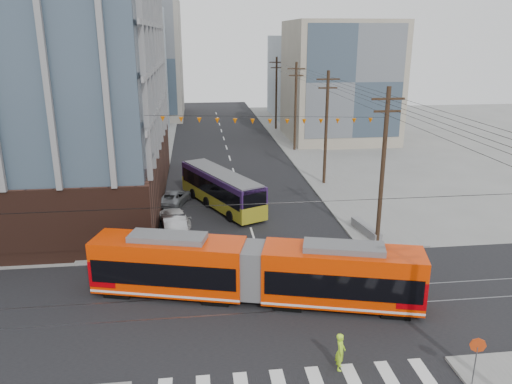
# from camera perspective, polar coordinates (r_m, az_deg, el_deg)

# --- Properties ---
(ground) EXTENTS (160.00, 160.00, 0.00)m
(ground) POSITION_cam_1_polar(r_m,az_deg,el_deg) (24.98, 3.45, -17.01)
(ground) COLOR slate
(bg_bldg_nw_near) EXTENTS (18.00, 16.00, 18.00)m
(bg_bldg_nw_near) POSITION_cam_1_polar(r_m,az_deg,el_deg) (73.56, -17.63, 12.73)
(bg_bldg_nw_near) COLOR #8C99A5
(bg_bldg_nw_near) RESTS_ON ground
(bg_bldg_ne_near) EXTENTS (14.00, 14.00, 16.00)m
(bg_bldg_ne_near) POSITION_cam_1_polar(r_m,az_deg,el_deg) (71.32, 9.51, 12.36)
(bg_bldg_ne_near) COLOR gray
(bg_bldg_ne_near) RESTS_ON ground
(bg_bldg_nw_far) EXTENTS (16.00, 18.00, 20.00)m
(bg_bldg_nw_far) POSITION_cam_1_polar(r_m,az_deg,el_deg) (92.85, -13.63, 14.51)
(bg_bldg_nw_far) COLOR gray
(bg_bldg_nw_far) RESTS_ON ground
(bg_bldg_ne_far) EXTENTS (16.00, 16.00, 14.00)m
(bg_bldg_ne_far) POSITION_cam_1_polar(r_m,az_deg,el_deg) (91.17, 7.16, 12.91)
(bg_bldg_ne_far) COLOR #8C99A5
(bg_bldg_ne_far) RESTS_ON ground
(utility_pole_far) EXTENTS (0.30, 0.30, 11.00)m
(utility_pole_far) POSITION_cam_1_polar(r_m,az_deg,el_deg) (77.69, 2.33, 11.14)
(utility_pole_far) COLOR black
(utility_pole_far) RESTS_ON ground
(streetcar) EXTENTS (18.15, 7.18, 3.49)m
(streetcar) POSITION_cam_1_polar(r_m,az_deg,el_deg) (27.76, -0.27, -9.02)
(streetcar) COLOR red
(streetcar) RESTS_ON ground
(city_bus) EXTENTS (6.80, 11.01, 3.12)m
(city_bus) POSITION_cam_1_polar(r_m,az_deg,el_deg) (42.70, -4.00, 0.35)
(city_bus) COLOR #2C1645
(city_bus) RESTS_ON ground
(parked_car_silver) EXTENTS (2.19, 4.85, 1.54)m
(parked_car_silver) POSITION_cam_1_polar(r_m,az_deg,el_deg) (37.41, -9.35, -3.66)
(parked_car_silver) COLOR #9D9DA0
(parked_car_silver) RESTS_ON ground
(parked_car_white) EXTENTS (2.99, 4.72, 1.27)m
(parked_car_white) POSITION_cam_1_polar(r_m,az_deg,el_deg) (39.32, -9.34, -2.81)
(parked_car_white) COLOR #B3B1B1
(parked_car_white) RESTS_ON ground
(parked_car_grey) EXTENTS (3.25, 4.84, 1.23)m
(parked_car_grey) POSITION_cam_1_polar(r_m,az_deg,el_deg) (44.03, -9.34, -0.61)
(parked_car_grey) COLOR slate
(parked_car_grey) RESTS_ON ground
(pedestrian) EXTENTS (0.61, 0.75, 1.77)m
(pedestrian) POSITION_cam_1_polar(r_m,az_deg,el_deg) (23.26, 9.62, -17.54)
(pedestrian) COLOR #B1F025
(pedestrian) RESTS_ON ground
(stop_sign) EXTENTS (0.84, 0.84, 2.22)m
(stop_sign) POSITION_cam_1_polar(r_m,az_deg,el_deg) (23.67, 23.74, -17.60)
(stop_sign) COLOR #C43A10
(stop_sign) RESTS_ON ground
(jersey_barrier) EXTENTS (1.42, 3.91, 0.77)m
(jersey_barrier) POSITION_cam_1_polar(r_m,az_deg,el_deg) (37.80, 12.45, -4.26)
(jersey_barrier) COLOR slate
(jersey_barrier) RESTS_ON ground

